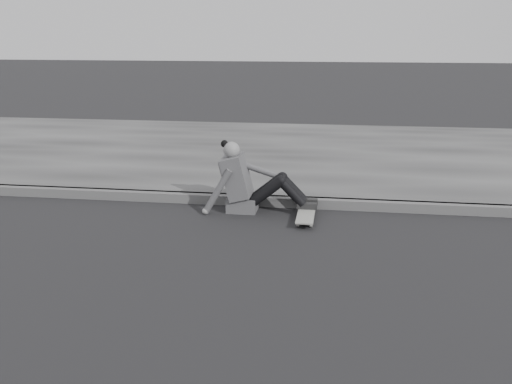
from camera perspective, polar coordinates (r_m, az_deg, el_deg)
ground at (r=4.95m, az=21.44°, el=-10.94°), size 80.00×80.00×0.00m
curb at (r=7.30m, az=17.16°, el=-1.52°), size 24.00×0.16×0.12m
sidewalk at (r=10.20m, az=14.74°, el=3.45°), size 24.00×6.00×0.12m
skateboard at (r=6.72m, az=5.03°, el=-2.21°), size 0.20×0.78×0.09m
seated_woman at (r=6.95m, az=-0.84°, el=0.94°), size 1.38×0.46×0.88m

